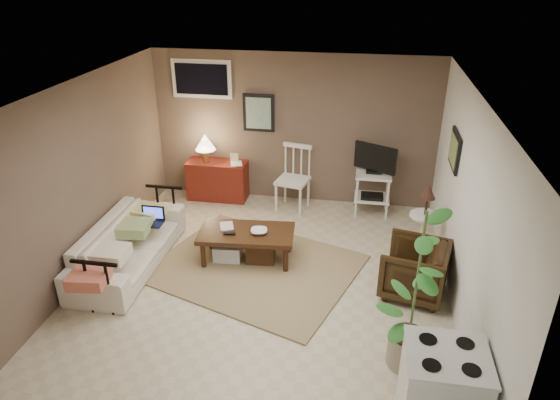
% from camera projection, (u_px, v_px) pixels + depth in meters
% --- Properties ---
extents(floor, '(5.00, 5.00, 0.00)m').
position_uv_depth(floor, '(263.00, 283.00, 6.21)').
color(floor, '#C1B293').
rests_on(floor, ground).
extents(art_back, '(0.50, 0.03, 0.60)m').
position_uv_depth(art_back, '(259.00, 113.00, 7.86)').
color(art_back, black).
extents(art_right, '(0.03, 0.60, 0.45)m').
position_uv_depth(art_right, '(455.00, 150.00, 6.14)').
color(art_right, black).
extents(window, '(0.96, 0.03, 0.60)m').
position_uv_depth(window, '(202.00, 79.00, 7.78)').
color(window, silver).
extents(rug, '(2.98, 2.68, 0.02)m').
position_uv_depth(rug, '(254.00, 267.00, 6.51)').
color(rug, '#937A55').
rests_on(rug, floor).
extents(coffee_table, '(1.28, 0.74, 0.47)m').
position_uv_depth(coffee_table, '(246.00, 243.00, 6.58)').
color(coffee_table, '#3D2410').
rests_on(coffee_table, floor).
extents(sofa, '(0.60, 2.06, 0.81)m').
position_uv_depth(sofa, '(128.00, 237.00, 6.43)').
color(sofa, silver).
rests_on(sofa, floor).
extents(sofa_pillows, '(0.40, 1.96, 0.14)m').
position_uv_depth(sofa_pillows, '(122.00, 241.00, 6.17)').
color(sofa_pillows, beige).
rests_on(sofa_pillows, sofa).
extents(sofa_end_rails, '(0.56, 2.06, 0.69)m').
position_uv_depth(sofa_end_rails, '(137.00, 242.00, 6.44)').
color(sofa_end_rails, black).
rests_on(sofa_end_rails, floor).
extents(laptop, '(0.32, 0.23, 0.22)m').
position_uv_depth(laptop, '(152.00, 218.00, 6.66)').
color(laptop, black).
rests_on(laptop, sofa).
extents(red_console, '(0.97, 0.43, 1.12)m').
position_uv_depth(red_console, '(217.00, 176.00, 8.27)').
color(red_console, maroon).
rests_on(red_console, floor).
extents(spindle_chair, '(0.55, 0.55, 1.04)m').
position_uv_depth(spindle_chair, '(293.00, 180.00, 7.87)').
color(spindle_chair, silver).
rests_on(spindle_chair, floor).
extents(tv_stand, '(0.63, 0.44, 1.14)m').
position_uv_depth(tv_stand, '(373.00, 178.00, 7.66)').
color(tv_stand, silver).
rests_on(tv_stand, floor).
extents(side_table, '(0.40, 0.40, 1.06)m').
position_uv_depth(side_table, '(425.00, 213.00, 6.49)').
color(side_table, silver).
rests_on(side_table, floor).
extents(armchair, '(0.81, 0.85, 0.73)m').
position_uv_depth(armchair, '(414.00, 267.00, 5.88)').
color(armchair, black).
rests_on(armchair, floor).
extents(potted_plant, '(0.43, 0.43, 1.74)m').
position_uv_depth(potted_plant, '(416.00, 287.00, 4.59)').
color(potted_plant, gray).
rests_on(potted_plant, floor).
extents(stove, '(0.66, 0.61, 0.86)m').
position_uv_depth(stove, '(441.00, 394.00, 4.10)').
color(stove, silver).
rests_on(stove, floor).
extents(bowl, '(0.22, 0.09, 0.21)m').
position_uv_depth(bowl, '(259.00, 226.00, 6.41)').
color(bowl, '#3D2410').
rests_on(bowl, coffee_table).
extents(book_table, '(0.17, 0.07, 0.23)m').
position_uv_depth(book_table, '(220.00, 220.00, 6.54)').
color(book_table, '#3D2410').
rests_on(book_table, coffee_table).
extents(book_console, '(0.17, 0.08, 0.24)m').
position_uv_depth(book_console, '(231.00, 158.00, 7.98)').
color(book_console, '#3D2410').
rests_on(book_console, red_console).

